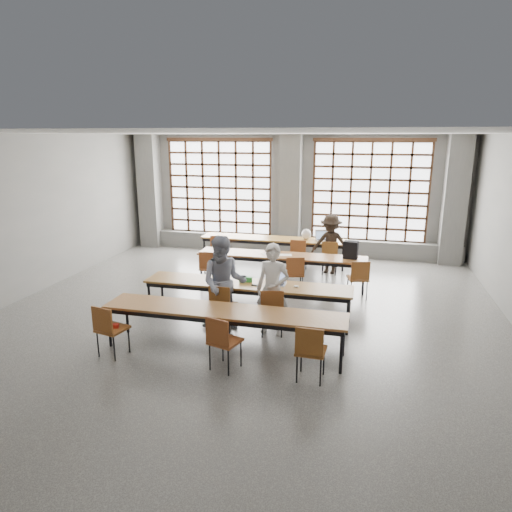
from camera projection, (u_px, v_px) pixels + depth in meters
The scene contains 39 objects.
floor at pixel (244, 318), 8.92m from camera, with size 11.00×11.00×0.00m, color #4A4A47.
ceiling at pixel (243, 133), 8.02m from camera, with size 11.00×11.00×0.00m, color silver.
wall_back at pixel (292, 195), 13.63m from camera, with size 10.00×10.00×0.00m, color slate.
wall_front at pixel (43, 379), 3.31m from camera, with size 10.00×10.00×0.00m, color slate.
wall_left at pixel (15, 219), 9.62m from camera, with size 11.00×11.00×0.00m, color slate.
column_left at pixel (150, 191), 14.41m from camera, with size 0.60×0.55×3.50m, color #585956.
column_mid at pixel (291, 196), 13.37m from camera, with size 0.60×0.55×3.50m, color #585956.
column_right at pixel (455, 201), 12.33m from camera, with size 0.60×0.55×3.50m, color #585956.
window_left at pixel (220, 188), 14.04m from camera, with size 3.32×0.12×3.00m.
window_right at pixel (370, 192), 13.00m from camera, with size 3.32×0.12×3.00m.
sill_ledge at pixel (290, 245), 13.83m from camera, with size 9.80×0.35×0.50m, color #585956.
desk_row_a at pixel (273, 240), 12.55m from camera, with size 4.00×0.70×0.73m.
desk_row_b at pixel (281, 257), 10.80m from camera, with size 4.00×0.70×0.73m.
desk_row_c at pixel (247, 286), 8.72m from camera, with size 4.00×0.70×0.73m.
desk_row_d at pixel (223, 313), 7.39m from camera, with size 4.00×0.70×0.73m.
chair_back_left at pixel (218, 247), 12.31m from camera, with size 0.49×0.50×0.88m.
chair_back_mid at pixel (299, 252), 11.80m from camera, with size 0.42×0.43×0.88m.
chair_back_right at pixel (330, 254), 11.62m from camera, with size 0.44×0.44×0.88m.
chair_mid_left at pixel (209, 265), 10.61m from camera, with size 0.45×0.45×0.88m.
chair_mid_centre at pixel (295, 271), 10.15m from camera, with size 0.52×0.52×0.88m.
chair_mid_right at pixel (359, 276), 9.82m from camera, with size 0.51×0.52×0.88m.
chair_front_left at pixel (222, 303), 8.23m from camera, with size 0.45×0.45×0.88m.
chair_front_right at pixel (272, 307), 8.02m from camera, with size 0.50×0.51×0.88m.
chair_near_left at pixel (108, 326), 7.24m from camera, with size 0.50×0.50×0.88m.
chair_near_mid at pixel (222, 338), 6.80m from camera, with size 0.53×0.53×0.88m.
chair_near_right at pixel (310, 348), 6.49m from camera, with size 0.44×0.44×0.88m.
student_male at pixel (273, 289), 8.07m from camera, with size 0.60×0.39×1.65m, color silver.
student_female at pixel (224, 283), 8.26m from camera, with size 0.85×0.66×1.74m, color #19244B.
student_back at pixel (330, 244), 11.68m from camera, with size 0.99×0.57×1.53m, color black.
laptop_front at pixel (277, 281), 8.66m from camera, with size 0.36×0.31×0.26m.
laptop_back at pixel (322, 238), 12.31m from camera, with size 0.43×0.40×0.26m.
mouse at pixel (296, 286), 8.46m from camera, with size 0.10×0.06×0.04m, color white.
green_box at pixel (246, 280), 8.77m from camera, with size 0.25×0.09×0.09m, color #2B8434.
phone at pixel (255, 285), 8.56m from camera, with size 0.13×0.06×0.01m, color black.
paper_sheet_b at pixel (269, 254), 10.80m from camera, with size 0.30×0.21×0.00m, color white.
paper_sheet_c at pixel (285, 255), 10.76m from camera, with size 0.30×0.21×0.00m, color white.
backpack at pixel (351, 250), 10.41m from camera, with size 0.32×0.20×0.40m, color black.
plastic_bag at pixel (306, 234), 12.33m from camera, with size 0.26×0.21×0.29m, color silver.
red_pouch at pixel (112, 326), 7.31m from camera, with size 0.20×0.08×0.06m, color #A21E14.
Camera 1 is at (2.21, -8.01, 3.46)m, focal length 32.00 mm.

